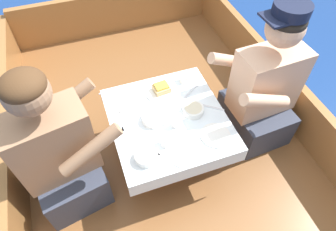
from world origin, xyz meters
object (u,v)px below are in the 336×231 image
(coffee_cup_port, at_px, (185,78))
(person_port, at_px, (59,154))
(sandwich, at_px, (161,88))
(coffee_cup_starboard, at_px, (167,140))
(person_starboard, at_px, (263,90))
(coffee_cup_center, at_px, (176,120))

(coffee_cup_port, bearing_deg, person_port, -160.47)
(person_port, height_order, sandwich, person_port)
(person_port, height_order, coffee_cup_starboard, person_port)
(person_starboard, relative_size, coffee_cup_port, 10.50)
(person_starboard, height_order, coffee_cup_port, person_starboard)
(person_starboard, height_order, coffee_cup_center, person_starboard)
(coffee_cup_starboard, bearing_deg, coffee_cup_port, 57.50)
(coffee_cup_port, relative_size, coffee_cup_center, 1.03)
(person_port, height_order, coffee_cup_center, person_port)
(sandwich, bearing_deg, person_starboard, -19.93)
(coffee_cup_starboard, distance_m, coffee_cup_center, 0.15)
(sandwich, bearing_deg, coffee_cup_port, 13.55)
(person_port, bearing_deg, coffee_cup_port, 8.74)
(coffee_cup_port, bearing_deg, sandwich, -166.45)
(sandwich, distance_m, coffee_cup_port, 0.18)
(person_port, distance_m, coffee_cup_center, 0.66)
(person_port, relative_size, sandwich, 9.05)
(coffee_cup_port, xyz_separation_m, coffee_cup_starboard, (-0.28, -0.43, 0.00))
(coffee_cup_starboard, bearing_deg, person_starboard, 13.68)
(sandwich, xyz_separation_m, coffee_cup_port, (0.17, 0.04, -0.00))
(sandwich, bearing_deg, coffee_cup_center, -90.90)
(coffee_cup_center, bearing_deg, person_starboard, 5.37)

